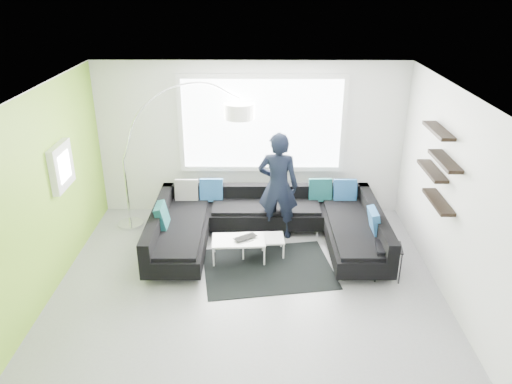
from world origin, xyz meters
TOP-DOWN VIEW (x-y plane):
  - ground at (0.00, 0.00)m, footprint 5.50×5.50m
  - room_shell at (0.04, 0.21)m, footprint 5.54×5.04m
  - sectional_sofa at (0.28, 1.08)m, footprint 3.71×2.32m
  - rug at (0.30, 0.43)m, footprint 2.13×1.69m
  - coffee_table at (0.03, 0.80)m, footprint 1.09×0.68m
  - arc_lamp at (-2.15, 1.84)m, footprint 2.50×1.47m
  - side_table at (2.05, 0.24)m, footprint 0.42×0.42m
  - person at (0.47, 1.50)m, footprint 0.80×0.64m
  - laptop at (-0.02, 0.70)m, footprint 0.60×0.59m

SIDE VIEW (x-z plane):
  - ground at x=0.00m, z-range 0.00..0.00m
  - rug at x=0.30m, z-range 0.00..0.01m
  - coffee_table at x=0.03m, z-range 0.00..0.35m
  - side_table at x=2.05m, z-range 0.00..0.51m
  - sectional_sofa at x=0.28m, z-range -0.05..0.75m
  - laptop at x=-0.02m, z-range 0.35..0.38m
  - person at x=0.47m, z-range 0.00..1.84m
  - arc_lamp at x=-2.15m, z-range 0.00..2.50m
  - room_shell at x=0.04m, z-range 0.40..3.22m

